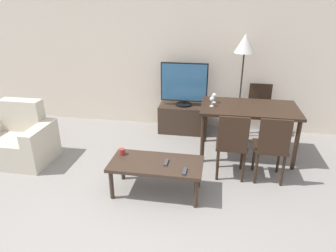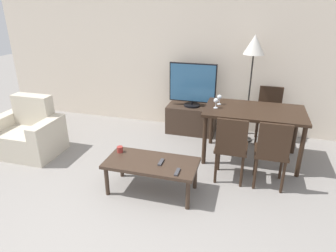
# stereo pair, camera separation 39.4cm
# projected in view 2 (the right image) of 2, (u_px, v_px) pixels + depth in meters

# --- Properties ---
(ground_plane) EXTENTS (18.00, 18.00, 0.00)m
(ground_plane) POSITION_uv_depth(u_px,v_px,m) (91.00, 250.00, 2.83)
(ground_plane) COLOR gray
(wall_back) EXTENTS (7.01, 0.06, 2.70)m
(wall_back) POSITION_uv_depth(u_px,v_px,m) (178.00, 52.00, 5.21)
(wall_back) COLOR beige
(wall_back) RESTS_ON ground_plane
(armchair) EXTENTS (0.97, 0.70, 0.86)m
(armchair) POSITION_uv_depth(u_px,v_px,m) (28.00, 134.00, 4.55)
(armchair) COLOR beige
(armchair) RESTS_ON ground_plane
(tv_stand) EXTENTS (0.84, 0.47, 0.48)m
(tv_stand) POSITION_uv_depth(u_px,v_px,m) (191.00, 119.00, 5.29)
(tv_stand) COLOR #38281E
(tv_stand) RESTS_ON ground_plane
(tv) EXTENTS (0.80, 0.28, 0.74)m
(tv) POSITION_uv_depth(u_px,v_px,m) (193.00, 85.00, 5.05)
(tv) COLOR black
(tv) RESTS_ON tv_stand
(coffee_table) EXTENTS (1.10, 0.53, 0.41)m
(coffee_table) POSITION_uv_depth(u_px,v_px,m) (151.00, 165.00, 3.57)
(coffee_table) COLOR #38281E
(coffee_table) RESTS_ON ground_plane
(dining_table) EXTENTS (1.38, 0.81, 0.77)m
(dining_table) POSITION_uv_depth(u_px,v_px,m) (254.00, 116.00, 4.22)
(dining_table) COLOR black
(dining_table) RESTS_ON ground_plane
(dining_chair_near) EXTENTS (0.40, 0.40, 0.90)m
(dining_chair_near) POSITION_uv_depth(u_px,v_px,m) (231.00, 146.00, 3.72)
(dining_chair_near) COLOR black
(dining_chair_near) RESTS_ON ground_plane
(dining_chair_far) EXTENTS (0.40, 0.40, 0.90)m
(dining_chair_far) POSITION_uv_depth(u_px,v_px,m) (269.00, 112.00, 4.85)
(dining_chair_far) COLOR black
(dining_chair_far) RESTS_ON ground_plane
(dining_chair_near_right) EXTENTS (0.40, 0.40, 0.90)m
(dining_chair_near_right) POSITION_uv_depth(u_px,v_px,m) (272.00, 151.00, 3.60)
(dining_chair_near_right) COLOR black
(dining_chair_near_right) RESTS_ON ground_plane
(floor_lamp) EXTENTS (0.32, 0.32, 1.72)m
(floor_lamp) POSITION_uv_depth(u_px,v_px,m) (254.00, 51.00, 4.48)
(floor_lamp) COLOR black
(floor_lamp) RESTS_ON ground_plane
(remote_primary) EXTENTS (0.04, 0.15, 0.02)m
(remote_primary) POSITION_uv_depth(u_px,v_px,m) (177.00, 172.00, 3.32)
(remote_primary) COLOR #38383D
(remote_primary) RESTS_ON coffee_table
(remote_secondary) EXTENTS (0.04, 0.15, 0.02)m
(remote_secondary) POSITION_uv_depth(u_px,v_px,m) (161.00, 162.00, 3.52)
(remote_secondary) COLOR #38383D
(remote_secondary) RESTS_ON coffee_table
(cup_white_near) EXTENTS (0.07, 0.07, 0.08)m
(cup_white_near) POSITION_uv_depth(u_px,v_px,m) (120.00, 149.00, 3.76)
(cup_white_near) COLOR maroon
(cup_white_near) RESTS_ON coffee_table
(wine_glass_left) EXTENTS (0.07, 0.07, 0.15)m
(wine_glass_left) POSITION_uv_depth(u_px,v_px,m) (219.00, 98.00, 4.36)
(wine_glass_left) COLOR silver
(wine_glass_left) RESTS_ON dining_table
(wine_glass_center) EXTENTS (0.07, 0.07, 0.15)m
(wine_glass_center) POSITION_uv_depth(u_px,v_px,m) (216.00, 101.00, 4.21)
(wine_glass_center) COLOR silver
(wine_glass_center) RESTS_ON dining_table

